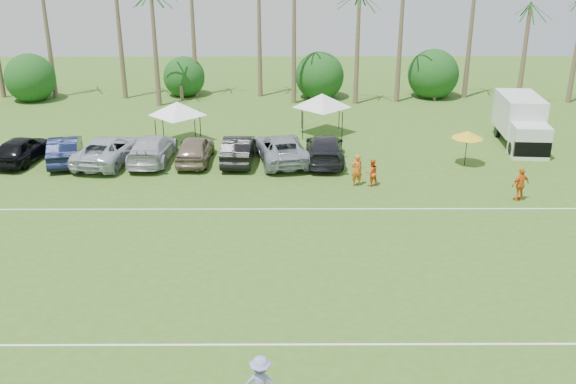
{
  "coord_description": "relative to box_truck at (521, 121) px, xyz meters",
  "views": [
    {
      "loc": [
        3.01,
        -16.82,
        13.27
      ],
      "look_at": [
        3.13,
        12.4,
        1.6
      ],
      "focal_mm": 40.0,
      "sensor_mm": 36.0,
      "label": 1
    }
  ],
  "objects": [
    {
      "name": "parked_car_3",
      "position": [
        -24.31,
        -3.21,
        -0.9
      ],
      "size": [
        2.57,
        5.92,
        1.69
      ],
      "primitive_type": "imported",
      "rotation": [
        0.0,
        0.0,
        3.11
      ],
      "color": "#B2B2BC",
      "rests_on": "ground"
    },
    {
      "name": "parked_car_5",
      "position": [
        -18.88,
        -3.35,
        -0.9
      ],
      "size": [
        1.93,
        5.19,
        1.69
      ],
      "primitive_type": "imported",
      "rotation": [
        0.0,
        0.0,
        3.11
      ],
      "color": "black",
      "rests_on": "ground"
    },
    {
      "name": "palm_tree_4",
      "position": [
        -22.91,
        13.06,
        5.73
      ],
      "size": [
        2.4,
        2.4,
        8.9
      ],
      "color": "brown",
      "rests_on": "ground"
    },
    {
      "name": "parked_car_6",
      "position": [
        -16.16,
        -3.26,
        -0.9
      ],
      "size": [
        3.86,
        6.5,
        1.69
      ],
      "primitive_type": "imported",
      "rotation": [
        0.0,
        0.0,
        3.32
      ],
      "color": "#8D949B",
      "rests_on": "ground"
    },
    {
      "name": "sideline_player_a",
      "position": [
        -11.85,
        -7.5,
        -0.82
      ],
      "size": [
        0.77,
        0.61,
        1.86
      ],
      "primitive_type": "imported",
      "rotation": [
        0.0,
        0.0,
        3.41
      ],
      "color": "orange",
      "rests_on": "ground"
    },
    {
      "name": "bush_tree_1",
      "position": [
        -24.91,
        14.06,
        0.05
      ],
      "size": [
        4.0,
        4.0,
        4.0
      ],
      "color": "brown",
      "rests_on": "ground"
    },
    {
      "name": "palm_tree_5",
      "position": [
        -18.91,
        13.06,
        6.6
      ],
      "size": [
        2.4,
        2.4,
        9.9
      ],
      "color": "brown",
      "rests_on": "ground"
    },
    {
      "name": "palm_tree_8",
      "position": [
        -5.91,
        13.06,
        5.73
      ],
      "size": [
        2.4,
        2.4,
        8.9
      ],
      "color": "brown",
      "rests_on": "ground"
    },
    {
      "name": "box_truck",
      "position": [
        0.0,
        0.0,
        0.0
      ],
      "size": [
        2.88,
        6.51,
        3.27
      ],
      "rotation": [
        0.0,
        0.0,
        -0.08
      ],
      "color": "silver",
      "rests_on": "ground"
    },
    {
      "name": "bush_tree_2",
      "position": [
        -12.91,
        14.06,
        0.05
      ],
      "size": [
        4.0,
        4.0,
        4.0
      ],
      "color": "brown",
      "rests_on": "ground"
    },
    {
      "name": "parked_car_0",
      "position": [
        -32.47,
        -3.32,
        -0.9
      ],
      "size": [
        2.63,
        5.19,
        1.69
      ],
      "primitive_type": "imported",
      "rotation": [
        0.0,
        0.0,
        3.01
      ],
      "color": "black",
      "rests_on": "ground"
    },
    {
      "name": "parked_car_7",
      "position": [
        -13.44,
        -3.28,
        -0.9
      ],
      "size": [
        2.61,
        5.93,
        1.69
      ],
      "primitive_type": "imported",
      "rotation": [
        0.0,
        0.0,
        3.1
      ],
      "color": "black",
      "rests_on": "ground"
    },
    {
      "name": "sideline_player_b",
      "position": [
        -11.0,
        -7.55,
        -0.95
      ],
      "size": [
        0.94,
        0.85,
        1.59
      ],
      "primitive_type": "imported",
      "rotation": [
        0.0,
        0.0,
        3.53
      ],
      "color": "#E85719",
      "rests_on": "ground"
    },
    {
      "name": "parked_car_4",
      "position": [
        -21.6,
        -3.35,
        -0.9
      ],
      "size": [
        2.13,
        5.02,
        1.69
      ],
      "primitive_type": "imported",
      "rotation": [
        0.0,
        0.0,
        3.12
      ],
      "color": "#786755",
      "rests_on": "ground"
    },
    {
      "name": "sideline_player_c",
      "position": [
        -3.29,
        -9.78,
        -0.83
      ],
      "size": [
        1.17,
        0.83,
        1.84
      ],
      "primitive_type": "imported",
      "rotation": [
        0.0,
        0.0,
        3.53
      ],
      "color": "orange",
      "rests_on": "ground"
    },
    {
      "name": "field_lines",
      "position": [
        -18.91,
        -16.94,
        -1.74
      ],
      "size": [
        80.0,
        12.1,
        0.01
      ],
      "color": "white",
      "rests_on": "ground"
    },
    {
      "name": "palm_tree_1",
      "position": [
        -35.91,
        13.06,
        6.6
      ],
      "size": [
        2.4,
        2.4,
        9.9
      ],
      "color": "brown",
      "rests_on": "ground"
    },
    {
      "name": "ground",
      "position": [
        -18.91,
        -24.94,
        -1.75
      ],
      "size": [
        120.0,
        120.0,
        0.0
      ],
      "primitive_type": "plane",
      "color": "#365B1B",
      "rests_on": "ground"
    },
    {
      "name": "canopy_tent_right",
      "position": [
        -13.32,
        2.8,
        1.2
      ],
      "size": [
        4.25,
        4.25,
        3.45
      ],
      "color": "black",
      "rests_on": "ground"
    },
    {
      "name": "frisbee_player",
      "position": [
        -16.65,
        -26.14,
        -0.85
      ],
      "size": [
        1.22,
        0.86,
        1.8
      ],
      "rotation": [
        0.0,
        0.0,
        3.06
      ],
      "color": "#8A89C2",
      "rests_on": "ground"
    },
    {
      "name": "bush_tree_0",
      "position": [
        -37.91,
        14.06,
        0.05
      ],
      "size": [
        4.0,
        4.0,
        4.0
      ],
      "color": "brown",
      "rests_on": "ground"
    },
    {
      "name": "parked_car_1",
      "position": [
        -29.75,
        -3.39,
        -0.9
      ],
      "size": [
        2.93,
        5.42,
        1.69
      ],
      "primitive_type": "imported",
      "rotation": [
        0.0,
        0.0,
        3.37
      ],
      "color": "black",
      "rests_on": "ground"
    },
    {
      "name": "parked_car_2",
      "position": [
        -27.03,
        -3.47,
        -0.9
      ],
      "size": [
        3.65,
        6.44,
        1.69
      ],
      "primitive_type": "imported",
      "rotation": [
        0.0,
        0.0,
        3.0
      ],
      "color": "#B0B6BE",
      "rests_on": "ground"
    },
    {
      "name": "market_umbrella",
      "position": [
        -4.72,
        -4.03,
        0.22
      ],
      "size": [
        1.97,
        1.97,
        2.2
      ],
      "color": "black",
      "rests_on": "ground"
    },
    {
      "name": "palm_tree_9",
      "position": [
        -0.91,
        13.06,
        6.6
      ],
      "size": [
        2.4,
        2.4,
        9.9
      ],
      "color": "brown",
      "rests_on": "ground"
    },
    {
      "name": "canopy_tent_left",
      "position": [
        -23.28,
        0.94,
        1.09
      ],
      "size": [
        4.09,
        4.09,
        3.32
      ],
      "color": "black",
      "rests_on": "ground"
    },
    {
      "name": "bush_tree_3",
      "position": [
        -2.91,
        14.06,
        0.05
      ],
      "size": [
        4.0,
        4.0,
        4.0
      ],
      "color": "brown",
      "rests_on": "ground"
    }
  ]
}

